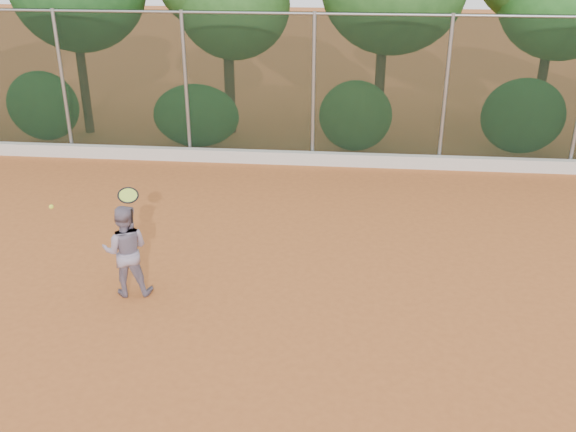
{
  "coord_description": "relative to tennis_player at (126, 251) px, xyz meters",
  "views": [
    {
      "loc": [
        0.85,
        -7.67,
        5.17
      ],
      "look_at": [
        0.0,
        1.0,
        1.25
      ],
      "focal_mm": 40.0,
      "sensor_mm": 36.0,
      "label": 1
    }
  ],
  "objects": [
    {
      "name": "tennis_player",
      "position": [
        0.0,
        0.0,
        0.0
      ],
      "size": [
        0.79,
        0.66,
        1.46
      ],
      "primitive_type": "imported",
      "rotation": [
        0.0,
        0.0,
        3.31
      ],
      "color": "gray",
      "rests_on": "ground"
    },
    {
      "name": "tennis_racket",
      "position": [
        0.2,
        -0.18,
        0.95
      ],
      "size": [
        0.39,
        0.37,
        0.58
      ],
      "color": "black",
      "rests_on": "ground"
    },
    {
      "name": "concrete_curb",
      "position": [
        2.42,
        6.17,
        -0.58
      ],
      "size": [
        24.0,
        0.2,
        0.3
      ],
      "primitive_type": "cube",
      "color": "beige",
      "rests_on": "ground"
    },
    {
      "name": "ground",
      "position": [
        2.42,
        -0.65,
        -0.73
      ],
      "size": [
        80.0,
        80.0,
        0.0
      ],
      "primitive_type": "plane",
      "color": "#B35E2A",
      "rests_on": "ground"
    },
    {
      "name": "chainlink_fence",
      "position": [
        2.42,
        6.35,
        1.13
      ],
      "size": [
        24.09,
        0.09,
        3.5
      ],
      "color": "black",
      "rests_on": "ground"
    },
    {
      "name": "tennis_ball_in_flight",
      "position": [
        -1.03,
        -0.07,
        0.71
      ],
      "size": [
        0.07,
        0.07,
        0.07
      ],
      "color": "#DCEF36",
      "rests_on": "ground"
    }
  ]
}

